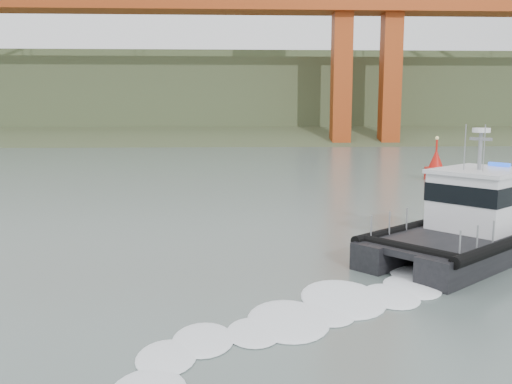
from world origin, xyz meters
TOP-DOWN VIEW (x-y plane):
  - ground at (0.00, 0.00)m, footprint 400.00×400.00m
  - headlands at (0.00, 125.50)m, footprint 500.00×105.36m
  - patrol_boat at (10.53, 6.12)m, footprint 11.64×10.67m
  - nav_buoy at (17.87, 31.01)m, footprint 1.91×1.91m

SIDE VIEW (x-z plane):
  - ground at x=0.00m, z-range 0.00..0.00m
  - nav_buoy at x=17.87m, z-range -0.95..3.04m
  - patrol_boat at x=10.53m, z-range -1.41..4.23m
  - headlands at x=0.00m, z-range -6.52..20.61m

